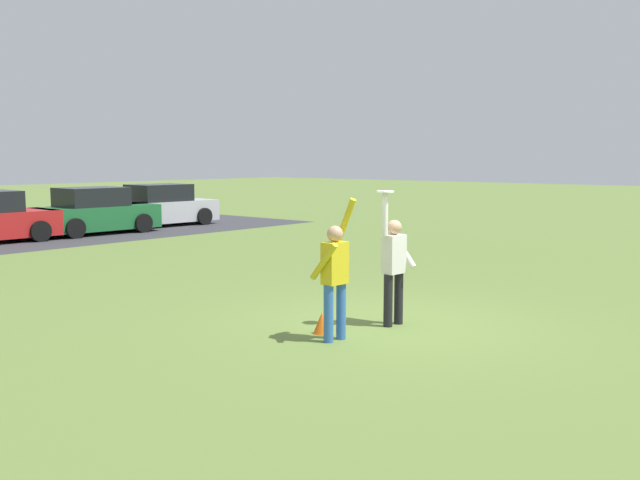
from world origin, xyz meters
name	(u,v)px	position (x,y,z in m)	size (l,w,h in m)	color
ground_plane	(386,324)	(0.00, 0.00, 0.00)	(120.00, 120.00, 0.00)	olive
person_catcher	(394,263)	(0.03, -0.11, 0.98)	(0.55, 0.49, 2.08)	black
person_defender	(335,273)	(-1.29, 0.00, 0.98)	(0.56, 0.49, 2.04)	#3366B7
frisbee_disc	(385,192)	(-0.19, -0.09, 2.09)	(0.26, 0.26, 0.02)	white
parked_car_green	(95,212)	(4.61, 15.36, 0.73)	(4.18, 2.20, 1.59)	#1E6633
parked_car_silver	(162,207)	(7.89, 15.95, 0.73)	(4.18, 2.20, 1.59)	#BCBCC1
field_cone_orange	(322,323)	(-1.10, 0.40, 0.16)	(0.26, 0.26, 0.32)	orange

